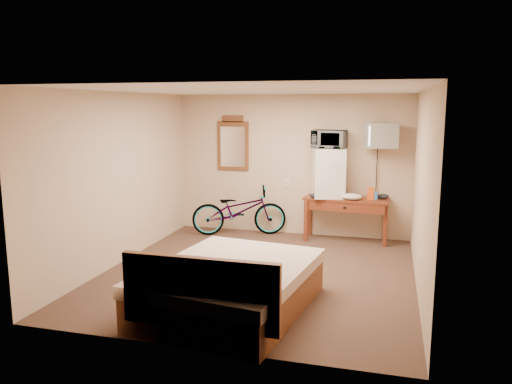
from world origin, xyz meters
TOP-DOWN VIEW (x-y plane):
  - room at (-0.00, 0.00)m, footprint 4.60×4.64m
  - desk at (1.01, 2.00)m, footprint 1.46×0.67m
  - mini_fridge at (0.69, 2.03)m, footprint 0.63×0.61m
  - microwave at (0.69, 2.03)m, footprint 0.60×0.44m
  - snack_bag at (1.41, 1.96)m, footprint 0.12×0.08m
  - blue_cup at (1.50, 1.99)m, footprint 0.08×0.08m
  - cloth_cream at (1.11, 1.88)m, footprint 0.34×0.26m
  - cloth_dark_a at (0.53, 1.85)m, footprint 0.25×0.18m
  - cloth_dark_b at (1.62, 2.09)m, footprint 0.19×0.16m
  - crt_television at (1.54, 2.02)m, footprint 0.57×0.64m
  - wall_mirror at (-1.09, 2.27)m, footprint 0.59×0.04m
  - bicycle at (-0.88, 1.95)m, footprint 1.79×1.11m
  - bed at (0.02, -1.37)m, footprint 1.89×2.33m

SIDE VIEW (x-z plane):
  - bed at x=0.02m, z-range -0.16..0.74m
  - bicycle at x=-0.88m, z-range 0.00..0.89m
  - desk at x=1.01m, z-range 0.26..1.01m
  - cloth_dark_b at x=1.62m, z-range 0.75..0.84m
  - cloth_dark_a at x=0.53m, z-range 0.75..0.84m
  - cloth_cream at x=1.11m, z-range 0.75..0.86m
  - blue_cup at x=1.50m, z-range 0.75..0.88m
  - snack_bag at x=1.41m, z-range 0.75..0.96m
  - mini_fridge at x=0.69m, z-range 0.75..1.59m
  - room at x=0.00m, z-range 0.00..2.50m
  - wall_mirror at x=-1.09m, z-range 1.12..2.11m
  - microwave at x=0.69m, z-range 1.59..1.90m
  - crt_television at x=1.54m, z-range 1.62..2.03m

